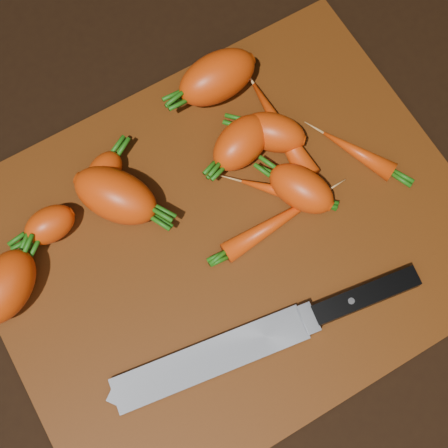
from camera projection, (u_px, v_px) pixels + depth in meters
ground at (229, 241)px, 0.67m from camera, size 2.00×2.00×0.01m
cutting_board at (229, 239)px, 0.66m from camera, size 0.50×0.40×0.01m
carrot_0 at (5, 287)px, 0.61m from camera, size 0.09×0.09×0.05m
carrot_1 at (50, 225)px, 0.64m from camera, size 0.06×0.04×0.04m
carrot_2 at (116, 196)px, 0.64m from camera, size 0.10×0.11×0.05m
carrot_3 at (301, 189)px, 0.65m from camera, size 0.07×0.09×0.04m
carrot_4 at (241, 143)px, 0.66m from camera, size 0.08×0.07×0.05m
carrot_5 at (104, 172)px, 0.66m from camera, size 0.06×0.05×0.03m
carrot_6 at (273, 132)px, 0.67m from camera, size 0.08×0.08×0.04m
carrot_7 at (281, 129)px, 0.68m from camera, size 0.03×0.13×0.03m
carrot_8 at (277, 222)px, 0.65m from camera, size 0.13×0.03×0.02m
carrot_9 at (358, 153)px, 0.67m from camera, size 0.06×0.09×0.02m
carrot_10 at (281, 192)px, 0.66m from camera, size 0.08×0.08×0.02m
carrot_11 at (217, 77)px, 0.68m from camera, size 0.09×0.06×0.05m
knife at (229, 351)px, 0.61m from camera, size 0.32×0.08×0.02m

